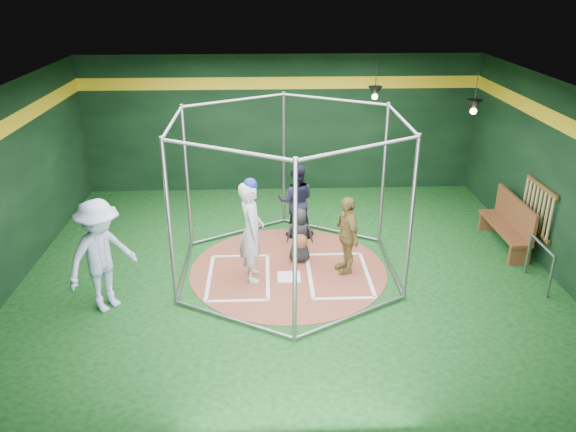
{
  "coord_description": "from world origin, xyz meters",
  "views": [
    {
      "loc": [
        -0.41,
        -9.57,
        5.28
      ],
      "look_at": [
        0.0,
        0.1,
        1.1
      ],
      "focal_mm": 35.0,
      "sensor_mm": 36.0,
      "label": 1
    }
  ],
  "objects_px": {
    "batter_figure": "(251,230)",
    "dugout_bench": "(509,222)",
    "umpire": "(296,201)",
    "visitor_leopard": "(347,235)"
  },
  "relations": [
    {
      "from": "batter_figure",
      "to": "visitor_leopard",
      "type": "height_order",
      "value": "batter_figure"
    },
    {
      "from": "batter_figure",
      "to": "dugout_bench",
      "type": "relative_size",
      "value": 1.08
    },
    {
      "from": "visitor_leopard",
      "to": "dugout_bench",
      "type": "relative_size",
      "value": 0.82
    },
    {
      "from": "batter_figure",
      "to": "dugout_bench",
      "type": "xyz_separation_m",
      "value": [
        5.32,
        1.13,
        -0.44
      ]
    },
    {
      "from": "umpire",
      "to": "dugout_bench",
      "type": "height_order",
      "value": "umpire"
    },
    {
      "from": "batter_figure",
      "to": "umpire",
      "type": "bearing_deg",
      "value": 63.25
    },
    {
      "from": "umpire",
      "to": "dugout_bench",
      "type": "bearing_deg",
      "value": 173.8
    },
    {
      "from": "visitor_leopard",
      "to": "batter_figure",
      "type": "bearing_deg",
      "value": -98.11
    },
    {
      "from": "umpire",
      "to": "batter_figure",
      "type": "bearing_deg",
      "value": 65.96
    },
    {
      "from": "batter_figure",
      "to": "dugout_bench",
      "type": "bearing_deg",
      "value": 12.01
    }
  ]
}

